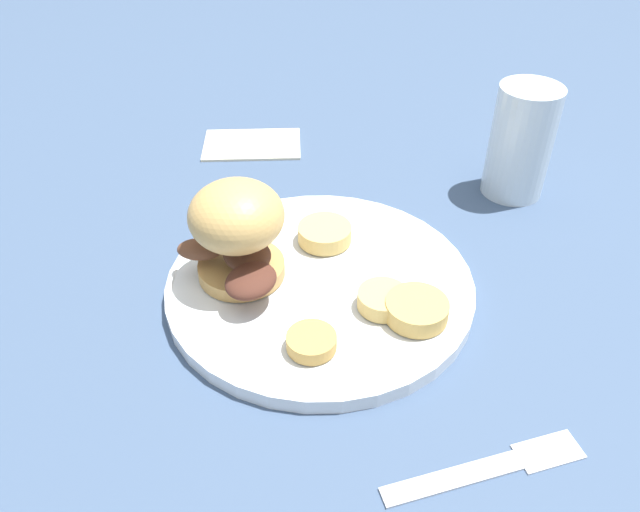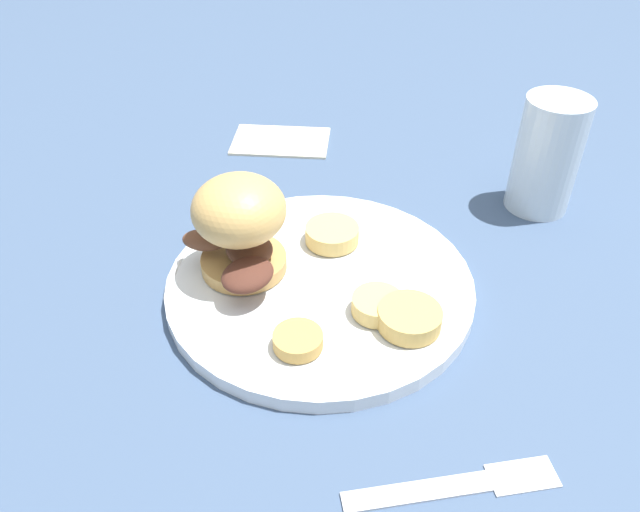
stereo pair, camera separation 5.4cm
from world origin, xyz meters
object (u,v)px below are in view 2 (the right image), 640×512
at_px(dinner_plate, 320,284).
at_px(fork, 455,485).
at_px(drinking_glass, 547,155).
at_px(sandwich, 241,224).

relative_size(dinner_plate, fork, 1.91).
bearing_deg(drinking_glass, dinner_plate, 132.88).
relative_size(sandwich, drinking_glass, 0.89).
height_order(dinner_plate, sandwich, sandwich).
distance_m(sandwich, fork, 0.27).
bearing_deg(fork, drinking_glass, -11.26).
distance_m(sandwich, drinking_glass, 0.33).
distance_m(dinner_plate, fork, 0.22).
height_order(sandwich, fork, sandwich).
distance_m(dinner_plate, sandwich, 0.09).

